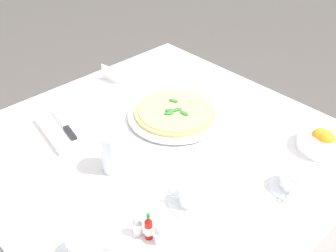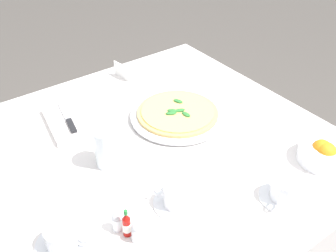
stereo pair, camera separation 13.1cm
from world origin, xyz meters
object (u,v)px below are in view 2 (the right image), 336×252
pepper_shaker (137,233)px  hot_sauce_bottle (127,225)px  coffee_cup_right_edge (178,197)px  coffee_cup_far_right (62,238)px  dinner_knife (68,118)px  napkin_folded (69,122)px  pizza_plate (178,116)px  menu_card (122,71)px  citrus_bowl (324,153)px  pizza (178,112)px  salt_shaker (117,222)px  coffee_cup_back_corner (285,191)px  water_glass_center_back (108,149)px

pepper_shaker → hot_sauce_bottle: bearing=19.7°
coffee_cup_right_edge → coffee_cup_far_right: coffee_cup_right_edge is taller
dinner_knife → napkin_folded: bearing=-180.0°
hot_sauce_bottle → pepper_shaker: 0.03m
coffee_cup_far_right → dinner_knife: bearing=-26.5°
pizza_plate → menu_card: 0.35m
dinner_knife → citrus_bowl: bearing=-128.4°
pizza → salt_shaker: size_ratio=4.86×
pizza → coffee_cup_right_edge: 0.39m
coffee_cup_far_right → napkin_folded: coffee_cup_far_right is taller
napkin_folded → coffee_cup_right_edge: bearing=-162.3°
coffee_cup_back_corner → coffee_cup_far_right: bearing=69.1°
pepper_shaker → menu_card: menu_card is taller
salt_shaker → pepper_shaker: size_ratio=1.00×
coffee_cup_right_edge → coffee_cup_far_right: 0.30m
dinner_knife → hot_sauce_bottle: hot_sauce_bottle is taller
salt_shaker → pepper_shaker: same height
coffee_cup_far_right → salt_shaker: bearing=-104.7°
citrus_bowl → coffee_cup_back_corner: bearing=99.6°
pepper_shaker → coffee_cup_back_corner: bearing=-106.5°
coffee_cup_far_right → pepper_shaker: (-0.09, -0.15, -0.00)m
hot_sauce_bottle → coffee_cup_back_corner: bearing=-109.8°
citrus_bowl → hot_sauce_bottle: hot_sauce_bottle is taller
pizza → napkin_folded: size_ratio=1.15×
water_glass_center_back → napkin_folded: (0.25, 0.01, -0.04)m
pizza → citrus_bowl: (-0.42, -0.21, 0.00)m
coffee_cup_back_corner → pizza_plate: bearing=0.2°
napkin_folded → pizza: bearing=-111.7°
pizza_plate → hot_sauce_bottle: bearing=128.8°
coffee_cup_far_right → water_glass_center_back: bearing=-50.5°
water_glass_center_back → dinner_knife: bearing=2.4°
pizza_plate → pizza: pizza is taller
coffee_cup_far_right → citrus_bowl: citrus_bowl is taller
dinner_knife → menu_card: (0.16, -0.30, 0.01)m
napkin_folded → hot_sauce_bottle: bearing=179.9°
salt_shaker → menu_card: (0.64, -0.40, 0.00)m
citrus_bowl → pepper_shaker: size_ratio=2.67×
coffee_cup_back_corner → water_glass_center_back: size_ratio=1.08×
pizza_plate → dinner_knife: dinner_knife is taller
coffee_cup_far_right → pizza: bearing=-64.3°
citrus_bowl → napkin_folded: bearing=40.6°
pepper_shaker → menu_card: bearing=-28.5°
pizza_plate → coffee_cup_far_right: coffee_cup_far_right is taller
coffee_cup_far_right → napkin_folded: bearing=-26.5°
coffee_cup_far_right → water_glass_center_back: water_glass_center_back is taller
coffee_cup_right_edge → hot_sauce_bottle: 0.16m
coffee_cup_back_corner → coffee_cup_far_right: 0.57m
coffee_cup_right_edge → dinner_knife: coffee_cup_right_edge is taller
coffee_cup_back_corner → menu_card: (0.81, 0.01, 0.00)m
pizza_plate → pizza: bearing=-5.0°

